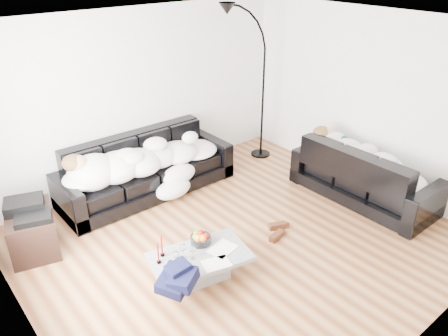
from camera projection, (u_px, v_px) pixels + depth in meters
ground at (239, 239)px, 5.53m from camera, size 5.00×5.00×0.00m
wall_back at (140, 98)px, 6.48m from camera, size 5.00×0.02×2.60m
wall_left at (10, 227)px, 3.52m from camera, size 0.02×4.50×2.60m
wall_right at (369, 101)px, 6.36m from camera, size 0.02×4.50×2.60m
ceiling at (243, 27)px, 4.35m from camera, size 5.00×5.00×0.00m
sofa_back at (147, 167)px, 6.41m from camera, size 2.61×0.90×0.85m
sofa_right at (365, 173)px, 6.26m from camera, size 0.88×2.06×0.83m
sleeper_back at (147, 155)px, 6.28m from camera, size 2.21×0.76×0.44m
sleeper_right at (367, 159)px, 6.16m from camera, size 0.75×1.77×0.43m
teal_cushion at (329, 141)px, 6.52m from camera, size 0.42×0.38×0.20m
coffee_table at (200, 266)px, 4.83m from camera, size 1.18×0.84×0.31m
fruit_bowl at (201, 238)px, 4.92m from camera, size 0.30×0.30×0.15m
wine_glass_a at (183, 251)px, 4.68m from camera, size 0.10×0.10×0.18m
wine_glass_b at (176, 258)px, 4.57m from camera, size 0.08×0.08×0.18m
wine_glass_c at (193, 252)px, 4.67m from camera, size 0.09×0.09×0.16m
candle_left at (158, 253)px, 4.58m from camera, size 0.05×0.05×0.25m
candle_right at (162, 246)px, 4.69m from camera, size 0.05×0.05×0.26m
newspaper_a at (222, 249)px, 4.85m from camera, size 0.35×0.29×0.01m
newspaper_b at (216, 263)px, 4.63m from camera, size 0.34×0.28×0.01m
navy_jacket at (181, 271)px, 4.26m from camera, size 0.46×0.42×0.19m
shoes at (277, 231)px, 5.62m from camera, size 0.40×0.30×0.09m
av_cabinet at (32, 231)px, 5.24m from camera, size 0.70×0.87×0.52m
stereo at (27, 208)px, 5.09m from camera, size 0.52×0.46×0.13m
floor_lamp at (263, 92)px, 7.26m from camera, size 0.90×0.63×2.30m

